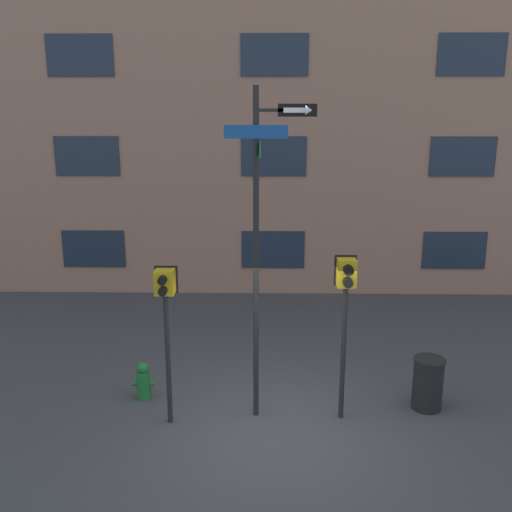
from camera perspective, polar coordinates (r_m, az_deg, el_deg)
The scene contains 7 objects.
ground_plane at distance 9.22m, azimuth 2.12°, elevation -17.22°, with size 60.00×60.00×0.00m, color #38383A.
building_facade at distance 15.09m, azimuth 1.85°, elevation 19.35°, with size 24.00×0.63×12.27m.
street_sign_pole at distance 8.57m, azimuth 0.42°, elevation 2.41°, with size 1.33×0.94×5.17m.
pedestrian_signal_left at distance 8.75m, azimuth -9.03°, elevation -4.82°, with size 0.35×0.40×2.55m.
pedestrian_signal_right at distance 8.83m, azimuth 8.96°, elevation -3.86°, with size 0.34×0.40×2.68m.
fire_hydrant at distance 10.19m, azimuth -11.20°, elevation -12.19°, with size 0.39×0.23×0.66m.
trash_bin at distance 10.06m, azimuth 16.80°, elevation -12.10°, with size 0.52×0.52×0.88m.
Camera 1 is at (-0.18, -7.85, 4.83)m, focal length 40.00 mm.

